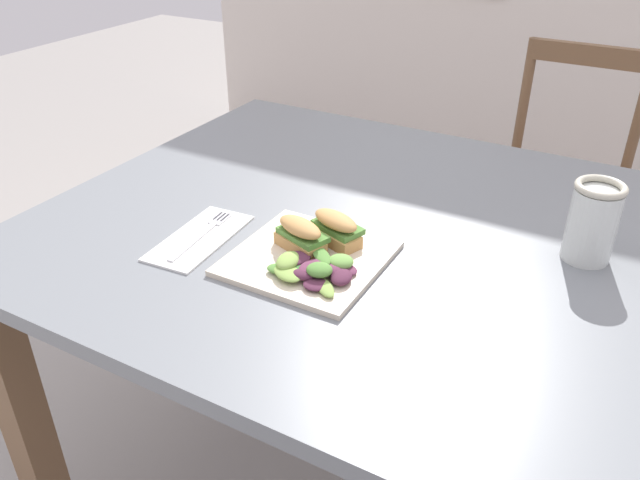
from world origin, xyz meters
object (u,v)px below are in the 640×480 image
dining_table (375,276)px  plate_lunch (309,258)px  chair_wooden_far (556,192)px  sandwich_half_front (301,235)px  sandwich_half_back (335,227)px  mason_jar_iced_tea (592,225)px  fork_on_napkin (205,232)px

dining_table → plate_lunch: (-0.05, -0.17, 0.12)m
chair_wooden_far → plate_lunch: size_ratio=3.52×
sandwich_half_front → plate_lunch: bearing=-28.7°
sandwich_half_back → mason_jar_iced_tea: mason_jar_iced_tea is taller
dining_table → fork_on_napkin: fork_on_napkin is taller
sandwich_half_front → fork_on_napkin: 0.19m
plate_lunch → sandwich_half_back: bearing=75.4°
dining_table → sandwich_half_front: bearing=-115.3°
dining_table → sandwich_half_front: sandwich_half_front is taller
sandwich_half_back → plate_lunch: bearing=-104.6°
mason_jar_iced_tea → sandwich_half_front: bearing=-152.2°
chair_wooden_far → mason_jar_iced_tea: bearing=-79.1°
sandwich_half_front → mason_jar_iced_tea: bearing=27.8°
dining_table → sandwich_half_back: (-0.03, -0.10, 0.15)m
sandwich_half_front → sandwich_half_back: size_ratio=1.00×
sandwich_half_front → sandwich_half_back: (0.04, 0.05, 0.00)m
dining_table → chair_wooden_far: size_ratio=1.44×
sandwich_half_front → sandwich_half_back: bearing=53.3°
plate_lunch → dining_table: bearing=72.9°
plate_lunch → sandwich_half_back: sandwich_half_back is taller
fork_on_napkin → mason_jar_iced_tea: (0.62, 0.25, 0.06)m
sandwich_half_front → mason_jar_iced_tea: mason_jar_iced_tea is taller
fork_on_napkin → mason_jar_iced_tea: size_ratio=1.33×
dining_table → mason_jar_iced_tea: (0.36, 0.07, 0.18)m
plate_lunch → sandwich_half_front: sandwich_half_front is taller
mason_jar_iced_tea → fork_on_napkin: bearing=-157.7°
plate_lunch → mason_jar_iced_tea: bearing=30.3°
plate_lunch → sandwich_half_back: 0.07m
plate_lunch → mason_jar_iced_tea: 0.48m
sandwich_half_back → chair_wooden_far: bearing=78.2°
plate_lunch → fork_on_napkin: bearing=-176.0°
plate_lunch → sandwich_half_back: size_ratio=2.36×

